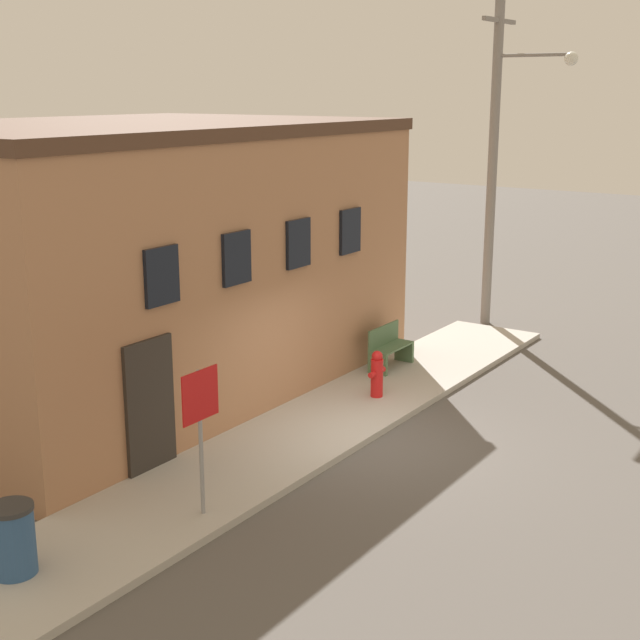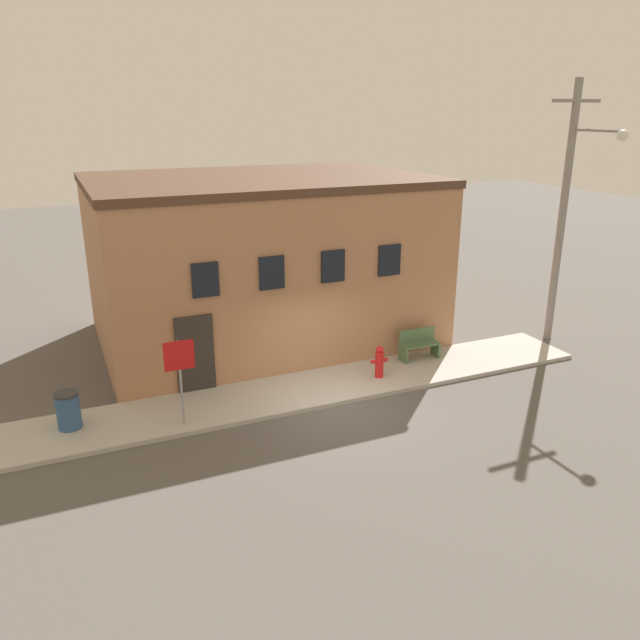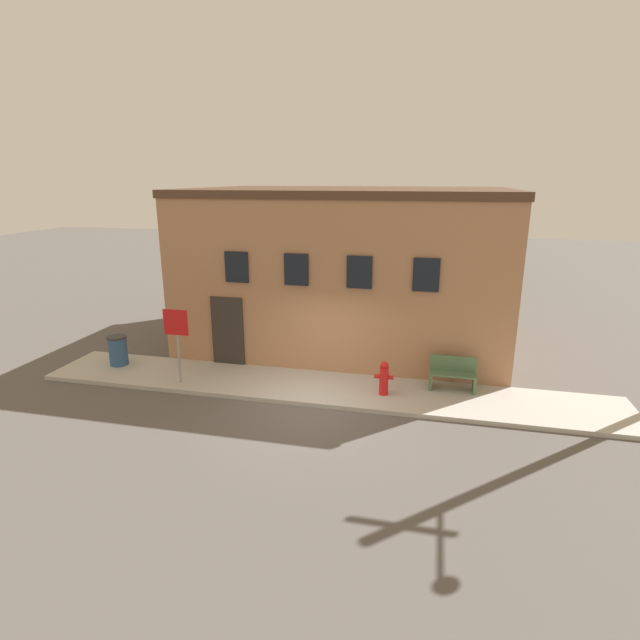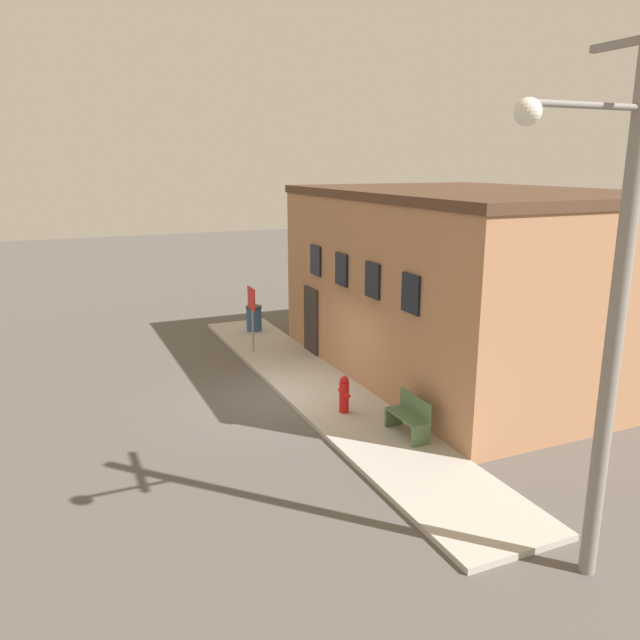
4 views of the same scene
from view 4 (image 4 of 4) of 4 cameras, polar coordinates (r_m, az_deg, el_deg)
name	(u,v)px [view 4 (image 4 of 4)]	position (r m, az deg, el deg)	size (l,w,h in m)	color
ground_plane	(282,398)	(16.47, -3.51, -7.16)	(80.00, 80.00, 0.00)	#56514C
sidewalk	(320,390)	(16.84, 0.02, -6.43)	(15.82, 2.20, 0.12)	#B2ADA3
brick_building	(467,282)	(18.50, 13.30, 3.39)	(10.34, 7.25, 5.27)	#A87551
fire_hydrant	(344,394)	(15.13, 2.22, -6.78)	(0.50, 0.24, 0.92)	red
stop_sign	(252,307)	(19.64, -6.25, 1.19)	(0.71, 0.06, 2.10)	gray
bench	(409,417)	(14.06, 8.16, -8.78)	(1.22, 0.44, 0.90)	#4C6B47
trash_bin	(254,318)	(22.45, -6.06, 0.16)	(0.57, 0.57, 0.90)	#2D517F
utility_pole	(613,287)	(9.18, 25.24, 2.77)	(1.80, 2.10, 8.12)	gray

